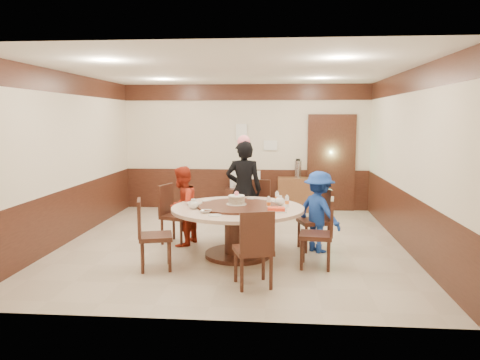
# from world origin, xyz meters

# --- Properties ---
(room) EXTENTS (6.00, 6.04, 2.84)m
(room) POSITION_xyz_m (0.01, 0.01, 1.08)
(room) COLOR #C4B39C
(room) RESTS_ON ground
(banquet_table) EXTENTS (1.96, 1.96, 0.78)m
(banquet_table) POSITION_xyz_m (0.14, -0.74, 0.53)
(banquet_table) COLOR #3B1C12
(banquet_table) RESTS_ON ground
(chair_0) EXTENTS (0.55, 0.54, 0.97)m
(chair_0) POSITION_xyz_m (1.32, -0.28, 0.30)
(chair_0) COLOR #3B1C12
(chair_0) RESTS_ON ground
(chair_1) EXTENTS (0.54, 0.55, 0.97)m
(chair_1) POSITION_xyz_m (0.34, 0.55, 0.30)
(chair_1) COLOR #3B1C12
(chair_1) RESTS_ON ground
(chair_2) EXTENTS (0.56, 0.56, 0.97)m
(chair_2) POSITION_xyz_m (-0.94, -0.07, 0.30)
(chair_2) COLOR #3B1C12
(chair_2) RESTS_ON ground
(chair_3) EXTENTS (0.55, 0.54, 0.97)m
(chair_3) POSITION_xyz_m (-0.95, -1.43, 0.30)
(chair_3) COLOR #3B1C12
(chair_3) RESTS_ON ground
(chair_4) EXTENTS (0.55, 0.56, 0.97)m
(chair_4) POSITION_xyz_m (0.45, -1.99, 0.30)
(chair_4) COLOR #3B1C12
(chair_4) RESTS_ON ground
(chair_5) EXTENTS (0.50, 0.49, 0.97)m
(chair_5) POSITION_xyz_m (1.29, -1.17, 0.30)
(chair_5) COLOR #3B1C12
(chair_5) RESTS_ON ground
(person_standing) EXTENTS (0.62, 0.42, 1.68)m
(person_standing) POSITION_xyz_m (0.15, 0.34, 0.84)
(person_standing) COLOR black
(person_standing) RESTS_ON ground
(person_red) EXTENTS (0.64, 0.73, 1.29)m
(person_red) POSITION_xyz_m (-0.81, -0.19, 0.64)
(person_red) COLOR #A72916
(person_red) RESTS_ON ground
(person_blue) EXTENTS (0.88, 0.92, 1.25)m
(person_blue) POSITION_xyz_m (1.36, -0.39, 0.63)
(person_blue) COLOR #183B9B
(person_blue) RESTS_ON ground
(birthday_cake) EXTENTS (0.30, 0.30, 0.20)m
(birthday_cake) POSITION_xyz_m (0.12, -0.70, 0.85)
(birthday_cake) COLOR white
(birthday_cake) RESTS_ON banquet_table
(teapot_left) EXTENTS (0.17, 0.15, 0.13)m
(teapot_left) POSITION_xyz_m (-0.48, -0.94, 0.81)
(teapot_left) COLOR white
(teapot_left) RESTS_ON banquet_table
(teapot_right) EXTENTS (0.17, 0.15, 0.13)m
(teapot_right) POSITION_xyz_m (0.76, -0.54, 0.81)
(teapot_right) COLOR white
(teapot_right) RESTS_ON banquet_table
(bowl_0) EXTENTS (0.14, 0.14, 0.03)m
(bowl_0) POSITION_xyz_m (-0.38, -0.42, 0.77)
(bowl_0) COLOR white
(bowl_0) RESTS_ON banquet_table
(bowl_1) EXTENTS (0.12, 0.12, 0.04)m
(bowl_1) POSITION_xyz_m (0.50, -1.33, 0.77)
(bowl_1) COLOR white
(bowl_1) RESTS_ON banquet_table
(bowl_2) EXTENTS (0.16, 0.16, 0.04)m
(bowl_2) POSITION_xyz_m (-0.26, -1.21, 0.77)
(bowl_2) COLOR white
(bowl_2) RESTS_ON banquet_table
(bowl_3) EXTENTS (0.12, 0.12, 0.04)m
(bowl_3) POSITION_xyz_m (0.80, -0.89, 0.77)
(bowl_3) COLOR white
(bowl_3) RESTS_ON banquet_table
(bowl_4) EXTENTS (0.15, 0.15, 0.04)m
(bowl_4) POSITION_xyz_m (-0.58, -0.62, 0.77)
(bowl_4) COLOR white
(bowl_4) RESTS_ON banquet_table
(bowl_5) EXTENTS (0.13, 0.13, 0.04)m
(bowl_5) POSITION_xyz_m (0.30, -0.17, 0.77)
(bowl_5) COLOR white
(bowl_5) RESTS_ON banquet_table
(saucer_near) EXTENTS (0.18, 0.18, 0.01)m
(saucer_near) POSITION_xyz_m (-0.11, -1.39, 0.76)
(saucer_near) COLOR white
(saucer_near) RESTS_ON banquet_table
(saucer_far) EXTENTS (0.18, 0.18, 0.01)m
(saucer_far) POSITION_xyz_m (0.59, -0.24, 0.76)
(saucer_far) COLOR white
(saucer_far) RESTS_ON banquet_table
(shrimp_platter) EXTENTS (0.30, 0.20, 0.06)m
(shrimp_platter) POSITION_xyz_m (0.71, -1.06, 0.78)
(shrimp_platter) COLOR white
(shrimp_platter) RESTS_ON banquet_table
(bottle_0) EXTENTS (0.06, 0.06, 0.16)m
(bottle_0) POSITION_xyz_m (0.60, -0.82, 0.83)
(bottle_0) COLOR white
(bottle_0) RESTS_ON banquet_table
(bottle_1) EXTENTS (0.06, 0.06, 0.16)m
(bottle_1) POSITION_xyz_m (0.87, -0.68, 0.83)
(bottle_1) COLOR white
(bottle_1) RESTS_ON banquet_table
(bottle_2) EXTENTS (0.06, 0.06, 0.16)m
(bottle_2) POSITION_xyz_m (0.72, -0.31, 0.83)
(bottle_2) COLOR white
(bottle_2) RESTS_ON banquet_table
(tv_stand) EXTENTS (0.85, 0.45, 0.50)m
(tv_stand) POSITION_xyz_m (-0.00, 2.75, 0.25)
(tv_stand) COLOR #3B1C12
(tv_stand) RESTS_ON ground
(television) EXTENTS (0.68, 0.12, 0.39)m
(television) POSITION_xyz_m (-0.00, 2.75, 0.70)
(television) COLOR gray
(television) RESTS_ON tv_stand
(side_cabinet) EXTENTS (0.80, 0.40, 0.75)m
(side_cabinet) POSITION_xyz_m (1.13, 2.78, 0.38)
(side_cabinet) COLOR brown
(side_cabinet) RESTS_ON ground
(thermos) EXTENTS (0.15, 0.15, 0.38)m
(thermos) POSITION_xyz_m (1.16, 2.78, 0.94)
(thermos) COLOR silver
(thermos) RESTS_ON side_cabinet
(notice_left) EXTENTS (0.25, 0.00, 0.35)m
(notice_left) POSITION_xyz_m (-0.10, 2.96, 1.75)
(notice_left) COLOR white
(notice_left) RESTS_ON room
(notice_right) EXTENTS (0.30, 0.00, 0.22)m
(notice_right) POSITION_xyz_m (0.55, 2.96, 1.45)
(notice_right) COLOR white
(notice_right) RESTS_ON room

